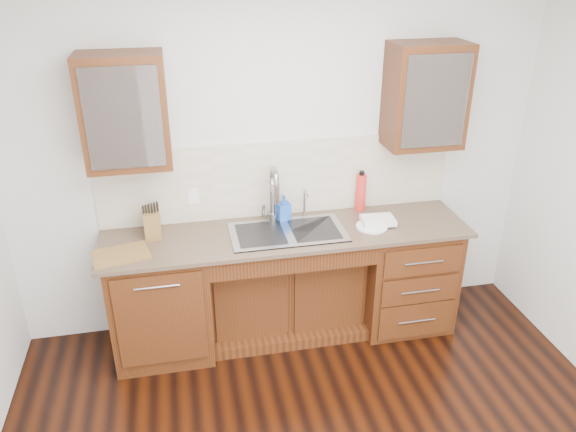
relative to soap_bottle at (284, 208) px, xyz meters
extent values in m
cube|color=silver|center=(-0.01, 0.17, 0.34)|extent=(4.00, 0.10, 2.70)
cube|color=#593014|center=(-0.96, -0.19, -0.57)|extent=(0.70, 0.62, 0.88)
cube|color=#593014|center=(-0.01, -0.10, -0.66)|extent=(1.20, 0.44, 0.70)
cube|color=#593014|center=(0.94, -0.19, -0.57)|extent=(0.70, 0.62, 0.88)
cube|color=#84705B|center=(-0.01, -0.20, -0.12)|extent=(2.70, 0.65, 0.03)
cube|color=beige|center=(-0.01, 0.11, 0.19)|extent=(2.70, 0.02, 0.59)
cube|color=#9E9EA5|center=(-0.01, -0.22, -0.19)|extent=(0.84, 0.46, 0.19)
cylinder|color=#999993|center=(-0.08, 0.01, 0.10)|extent=(0.04, 0.04, 0.40)
cylinder|color=#999993|center=(0.17, 0.02, 0.02)|extent=(0.02, 0.02, 0.24)
cube|color=#593014|center=(-1.06, -0.05, 0.81)|extent=(0.55, 0.34, 0.75)
cube|color=#593014|center=(1.04, -0.05, 0.81)|extent=(0.55, 0.34, 0.75)
cube|color=white|center=(-0.66, 0.10, 0.11)|extent=(0.08, 0.01, 0.12)
cube|color=white|center=(0.64, 0.10, 0.11)|extent=(0.08, 0.01, 0.12)
imported|color=blue|center=(0.00, 0.00, 0.00)|extent=(0.11, 0.11, 0.20)
cylinder|color=red|center=(0.63, 0.06, 0.05)|extent=(0.09, 0.09, 0.30)
cylinder|color=white|center=(0.62, -0.26, -0.10)|extent=(0.30, 0.30, 0.01)
cube|color=silver|center=(0.68, -0.22, -0.07)|extent=(0.26, 0.19, 0.04)
cube|color=brown|center=(-0.97, -0.07, 0.00)|extent=(0.12, 0.19, 0.21)
cube|color=#935534|center=(-1.19, -0.32, -0.09)|extent=(0.42, 0.33, 0.02)
imported|color=white|center=(-1.12, -0.05, 0.76)|extent=(0.13, 0.13, 0.10)
imported|color=white|center=(-0.97, -0.05, 0.76)|extent=(0.11, 0.11, 0.09)
imported|color=silver|center=(0.94, -0.05, 0.76)|extent=(0.14, 0.14, 0.09)
imported|color=silver|center=(1.12, -0.05, 0.76)|extent=(0.10, 0.10, 0.09)
camera|label=1|loc=(-0.75, -3.77, 1.79)|focal=35.00mm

